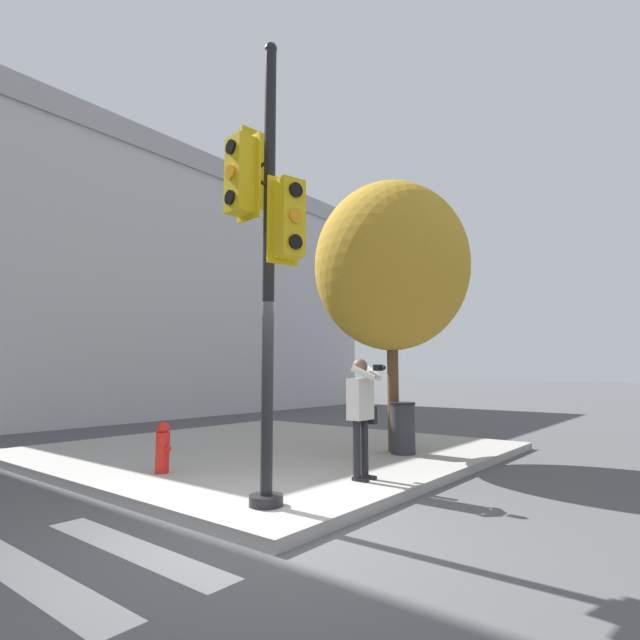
# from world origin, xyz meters

# --- Properties ---
(ground_plane) EXTENTS (160.00, 160.00, 0.00)m
(ground_plane) POSITION_xyz_m (0.00, 0.00, 0.00)
(ground_plane) COLOR #4C4C4F
(sidewalk_corner) EXTENTS (8.00, 8.00, 0.14)m
(sidewalk_corner) POSITION_xyz_m (3.50, 3.50, 0.07)
(sidewalk_corner) COLOR #9E9B96
(sidewalk_corner) RESTS_ON ground_plane
(traffic_signal_pole) EXTENTS (0.84, 1.19, 5.66)m
(traffic_signal_pole) POSITION_xyz_m (0.18, 0.40, 3.43)
(traffic_signal_pole) COLOR black
(traffic_signal_pole) RESTS_ON sidewalk_corner
(person_photographer) EXTENTS (0.58, 0.54, 1.71)m
(person_photographer) POSITION_xyz_m (2.14, 0.31, 1.17)
(person_photographer) COLOR black
(person_photographer) RESTS_ON sidewalk_corner
(street_tree) EXTENTS (3.07, 3.07, 5.32)m
(street_tree) POSITION_xyz_m (4.62, 1.23, 3.76)
(street_tree) COLOR brown
(street_tree) RESTS_ON sidewalk_corner
(fire_hydrant) EXTENTS (0.21, 0.27, 0.76)m
(fire_hydrant) POSITION_xyz_m (0.62, 2.94, 0.52)
(fire_hydrant) COLOR red
(fire_hydrant) RESTS_ON sidewalk_corner
(trash_bin) EXTENTS (0.48, 0.48, 0.95)m
(trash_bin) POSITION_xyz_m (4.46, 0.94, 0.62)
(trash_bin) COLOR #2D2D33
(trash_bin) RESTS_ON sidewalk_corner
(building_right) EXTENTS (17.47, 12.29, 10.01)m
(building_right) POSITION_xyz_m (9.00, 17.18, 5.01)
(building_right) COLOR #BCBCC1
(building_right) RESTS_ON ground_plane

